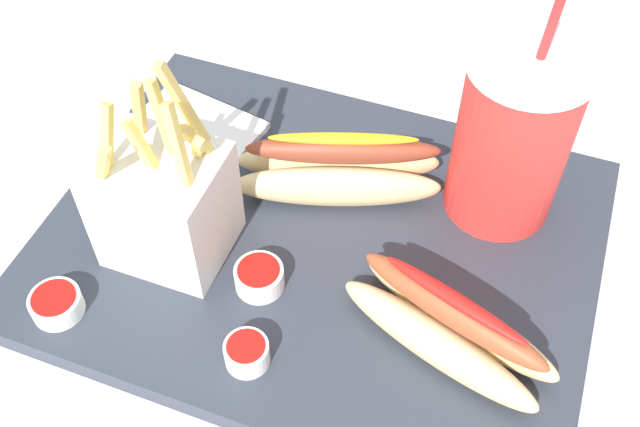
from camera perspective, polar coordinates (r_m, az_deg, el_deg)
ground_plane at (r=0.65m, az=0.00°, el=-3.37°), size 2.40×2.40×0.02m
food_tray at (r=0.63m, az=0.00°, el=-2.30°), size 0.45×0.35×0.02m
soda_cup at (r=0.61m, az=14.42°, el=5.74°), size 0.10×0.10×0.25m
fries_basket at (r=0.59m, az=-11.66°, el=0.75°), size 0.09×0.08×0.18m
hot_dog_1 at (r=0.56m, az=9.74°, el=-8.32°), size 0.18×0.11×0.06m
hot_dog_2 at (r=0.64m, az=1.37°, el=3.41°), size 0.19×0.11×0.07m
ketchup_cup_1 at (r=0.59m, az=-4.63°, el=-4.78°), size 0.04×0.04×0.02m
ketchup_cup_2 at (r=0.56m, az=-5.57°, el=-10.42°), size 0.03×0.03×0.02m
ketchup_cup_3 at (r=0.61m, az=-19.35°, el=-6.44°), size 0.04×0.04×0.02m
napkin_stack at (r=0.70m, az=-10.57°, el=5.19°), size 0.14×0.15×0.01m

